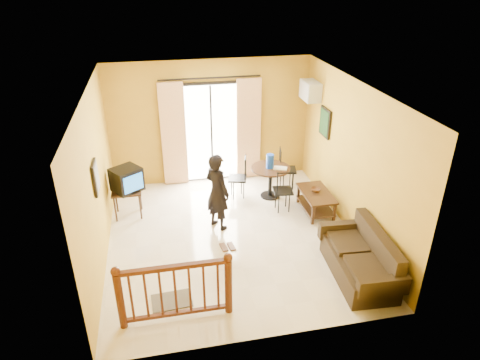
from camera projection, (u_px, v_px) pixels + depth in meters
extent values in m
plane|color=beige|center=(232.00, 236.00, 8.03)|extent=(5.00, 5.00, 0.00)
plane|color=white|center=(230.00, 89.00, 6.77)|extent=(5.00, 5.00, 0.00)
plane|color=#B78C23|center=(211.00, 122.00, 9.59)|extent=(4.50, 0.00, 4.50)
plane|color=#B78C23|center=(269.00, 254.00, 5.21)|extent=(4.50, 0.00, 4.50)
plane|color=#B78C23|center=(96.00, 181.00, 6.99)|extent=(0.00, 5.00, 5.00)
plane|color=#B78C23|center=(352.00, 158.00, 7.80)|extent=(0.00, 5.00, 5.00)
cube|color=black|center=(211.00, 133.00, 9.69)|extent=(1.34, 0.03, 2.34)
cube|color=white|center=(211.00, 134.00, 9.65)|extent=(1.20, 0.04, 2.20)
cube|color=black|center=(212.00, 134.00, 9.64)|extent=(0.04, 0.02, 2.20)
cube|color=#FEF4C0|center=(174.00, 135.00, 9.44)|extent=(0.55, 0.08, 2.35)
cube|color=#FEF4C0|center=(249.00, 130.00, 9.74)|extent=(0.55, 0.08, 2.35)
cylinder|color=black|center=(210.00, 78.00, 9.04)|extent=(2.20, 0.04, 0.04)
cube|color=black|center=(127.00, 191.00, 8.46)|extent=(0.58, 0.48, 0.04)
cylinder|color=black|center=(115.00, 209.00, 8.37)|extent=(0.04, 0.04, 0.56)
cylinder|color=black|center=(140.00, 207.00, 8.46)|extent=(0.04, 0.04, 0.56)
cylinder|color=black|center=(116.00, 200.00, 8.71)|extent=(0.04, 0.04, 0.56)
cylinder|color=black|center=(140.00, 197.00, 8.79)|extent=(0.04, 0.04, 0.56)
cube|color=black|center=(127.00, 179.00, 8.35)|extent=(0.69, 0.68, 0.47)
cube|color=blue|center=(133.00, 183.00, 8.20)|extent=(0.35, 0.25, 0.33)
cube|color=black|center=(96.00, 178.00, 6.76)|extent=(0.04, 0.42, 0.52)
cube|color=#625C54|center=(97.00, 177.00, 6.76)|extent=(0.01, 0.34, 0.44)
cylinder|color=black|center=(271.00, 168.00, 9.12)|extent=(0.84, 0.84, 0.04)
cylinder|color=black|center=(270.00, 182.00, 9.27)|extent=(0.08, 0.08, 0.68)
cylinder|color=black|center=(270.00, 195.00, 9.41)|extent=(0.41, 0.41, 0.03)
cylinder|color=#133DB7|center=(270.00, 161.00, 9.02)|extent=(0.16, 0.16, 0.31)
cube|color=beige|center=(280.00, 168.00, 9.05)|extent=(0.33, 0.28, 0.02)
cube|color=silver|center=(311.00, 91.00, 9.14)|extent=(0.30, 0.60, 0.40)
cube|color=gray|center=(304.00, 91.00, 9.12)|extent=(0.02, 0.56, 0.36)
cube|color=black|center=(325.00, 122.00, 8.82)|extent=(0.04, 0.50, 0.60)
cube|color=black|center=(324.00, 122.00, 8.82)|extent=(0.01, 0.42, 0.52)
cube|color=black|center=(316.00, 193.00, 8.65)|extent=(0.56, 1.00, 0.04)
cube|color=black|center=(315.00, 206.00, 8.78)|extent=(0.52, 0.96, 0.03)
cube|color=black|center=(313.00, 215.00, 8.31)|extent=(0.05, 0.05, 0.42)
cube|color=black|center=(334.00, 212.00, 8.39)|extent=(0.05, 0.05, 0.42)
cube|color=black|center=(298.00, 193.00, 9.09)|extent=(0.05, 0.05, 0.42)
cube|color=black|center=(318.00, 191.00, 9.17)|extent=(0.05, 0.05, 0.42)
imported|color=#53321C|center=(315.00, 190.00, 8.68)|extent=(0.20, 0.20, 0.06)
cube|color=black|center=(358.00, 266.00, 6.93)|extent=(0.87, 1.59, 0.39)
cube|color=black|center=(378.00, 246.00, 6.83)|extent=(0.27, 1.56, 0.53)
cube|color=black|center=(383.00, 286.00, 6.17)|extent=(0.78, 0.20, 0.29)
cube|color=black|center=(340.00, 229.00, 7.49)|extent=(0.78, 0.20, 0.29)
cube|color=black|center=(367.00, 268.00, 6.52)|extent=(0.57, 0.66, 0.10)
cube|color=black|center=(348.00, 243.00, 7.12)|extent=(0.57, 0.66, 0.10)
imported|color=black|center=(217.00, 192.00, 8.00)|extent=(0.62, 0.66, 1.52)
cylinder|color=#471E0F|center=(120.00, 301.00, 5.82)|extent=(0.11, 0.11, 0.92)
cylinder|color=#471E0F|center=(228.00, 286.00, 6.09)|extent=(0.11, 0.11, 0.92)
sphere|color=#471E0F|center=(115.00, 272.00, 5.59)|extent=(0.13, 0.13, 0.13)
sphere|color=#471E0F|center=(228.00, 257.00, 5.86)|extent=(0.13, 0.13, 0.13)
cube|color=#471E0F|center=(173.00, 267.00, 5.75)|extent=(1.55, 0.08, 0.06)
cube|color=#471E0F|center=(177.00, 313.00, 6.11)|extent=(1.55, 0.06, 0.05)
cube|color=#565045|center=(172.00, 301.00, 6.47)|extent=(0.62, 0.44, 0.02)
cube|color=#53321C|center=(224.00, 247.00, 7.68)|extent=(0.13, 0.26, 0.03)
cube|color=#53321C|center=(231.00, 246.00, 7.71)|extent=(0.13, 0.26, 0.03)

